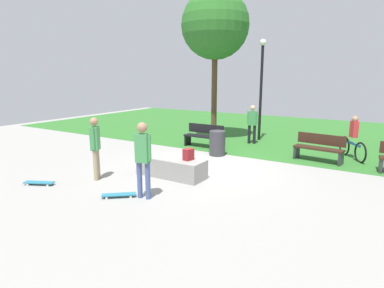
# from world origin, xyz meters

# --- Properties ---
(ground_plane) EXTENTS (28.00, 28.00, 0.00)m
(ground_plane) POSITION_xyz_m (0.00, 0.00, 0.00)
(ground_plane) COLOR gray
(grass_lawn) EXTENTS (26.60, 12.23, 0.01)m
(grass_lawn) POSITION_xyz_m (0.00, 7.88, 0.00)
(grass_lawn) COLOR #2D6B28
(grass_lawn) RESTS_ON ground_plane
(concrete_ledge) EXTENTS (2.02, 0.75, 0.54)m
(concrete_ledge) POSITION_xyz_m (-0.27, -1.41, 0.27)
(concrete_ledge) COLOR gray
(concrete_ledge) RESTS_ON ground_plane
(backpack_on_ledge) EXTENTS (0.24, 0.30, 0.32)m
(backpack_on_ledge) POSITION_xyz_m (0.27, -1.34, 0.70)
(backpack_on_ledge) COLOR maroon
(backpack_on_ledge) RESTS_ON concrete_ledge
(skater_performing_trick) EXTENTS (0.42, 0.25, 1.82)m
(skater_performing_trick) POSITION_xyz_m (0.18, -3.15, 1.08)
(skater_performing_trick) COLOR #3F5184
(skater_performing_trick) RESTS_ON ground_plane
(skater_watching) EXTENTS (0.34, 0.38, 1.74)m
(skater_watching) POSITION_xyz_m (-1.88, -2.73, 1.02)
(skater_watching) COLOR tan
(skater_watching) RESTS_ON ground_plane
(skateboard_by_ledge) EXTENTS (0.74, 0.67, 0.08)m
(skateboard_by_ledge) POSITION_xyz_m (-0.37, -3.43, 0.06)
(skateboard_by_ledge) COLOR teal
(skateboard_by_ledge) RESTS_ON ground_plane
(skateboard_spare) EXTENTS (0.81, 0.53, 0.08)m
(skateboard_spare) POSITION_xyz_m (-2.81, -3.90, 0.06)
(skateboard_spare) COLOR teal
(skateboard_spare) RESTS_ON ground_plane
(park_bench_center_lawn) EXTENTS (1.60, 0.48, 0.91)m
(park_bench_center_lawn) POSITION_xyz_m (-1.42, 2.46, 0.48)
(park_bench_center_lawn) COLOR black
(park_bench_center_lawn) RESTS_ON ground_plane
(park_bench_far_right) EXTENTS (1.65, 0.68, 0.91)m
(park_bench_far_right) POSITION_xyz_m (2.98, 2.60, 0.48)
(park_bench_far_right) COLOR #331E14
(park_bench_far_right) RESTS_ON ground_plane
(tree_leaning_ash) EXTENTS (2.94, 2.94, 6.45)m
(tree_leaning_ash) POSITION_xyz_m (-1.96, 4.30, 4.95)
(tree_leaning_ash) COLOR #4C3823
(tree_leaning_ash) RESTS_ON grass_lawn
(lamp_post) EXTENTS (0.28, 0.28, 4.36)m
(lamp_post) POSITION_xyz_m (-0.05, 5.06, 2.64)
(lamp_post) COLOR black
(lamp_post) RESTS_ON ground_plane
(trash_bin) EXTENTS (0.58, 0.58, 0.90)m
(trash_bin) POSITION_xyz_m (-0.31, 1.51, 0.45)
(trash_bin) COLOR #333338
(trash_bin) RESTS_ON ground_plane
(pedestrian_with_backpack) EXTENTS (0.42, 0.39, 1.63)m
(pedestrian_with_backpack) POSITION_xyz_m (-0.03, 4.14, 0.97)
(pedestrian_with_backpack) COLOR black
(pedestrian_with_backpack) RESTS_ON ground_plane
(cyclist_on_bicycle) EXTENTS (1.05, 1.55, 1.52)m
(cyclist_on_bicycle) POSITION_xyz_m (3.89, 3.62, 0.63)
(cyclist_on_bicycle) COLOR black
(cyclist_on_bicycle) RESTS_ON ground_plane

